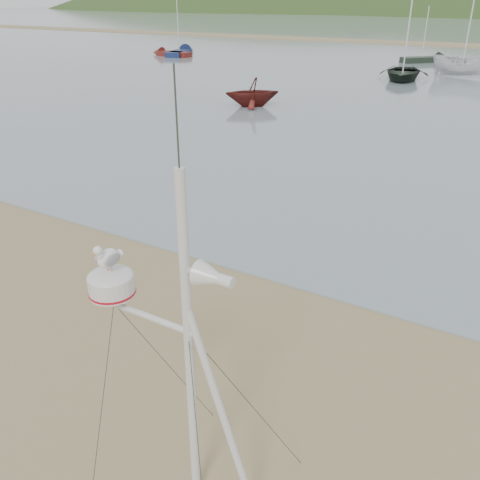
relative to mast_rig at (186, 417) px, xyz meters
The scene contains 8 objects.
ground 2.88m from the mast_rig, 152.56° to the left, with size 560.00×560.00×0.00m, color olive.
mast_rig is the anchor object (origin of this frame).
boat_dark 37.40m from the mast_rig, 101.00° to the left, with size 3.69×1.07×5.17m, color black.
boat_red 25.03m from the mast_rig, 117.98° to the left, with size 2.59×1.58×3.01m, color #5A1914.
boat_white 40.86m from the mast_rig, 95.12° to the left, with size 1.68×1.73×4.47m, color silver.
sailboat_dark_mid 50.70m from the mast_rig, 98.88° to the left, with size 4.47×4.78×5.30m.
dinghy_red_far 53.14m from the mast_rig, 128.77° to the left, with size 5.11×1.65×1.22m.
sailboat_blue_near 54.71m from the mast_rig, 126.80° to the left, with size 3.52×6.45×6.28m.
Camera 1 is at (5.13, -4.66, 5.65)m, focal length 38.00 mm.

